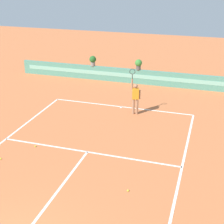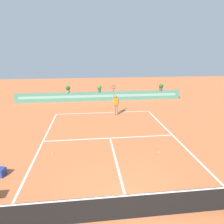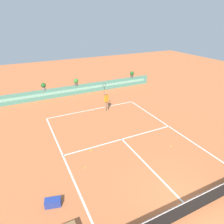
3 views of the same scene
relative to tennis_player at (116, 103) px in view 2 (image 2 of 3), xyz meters
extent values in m
plane|color=#C66B3D|center=(-1.00, -5.10, -1.05)|extent=(60.00, 60.00, 0.00)
cube|color=white|center=(-1.00, 0.79, -1.05)|extent=(8.22, 0.10, 0.01)
cube|color=white|center=(-1.00, -4.70, -1.05)|extent=(8.22, 0.10, 0.01)
cube|color=white|center=(-1.00, -7.90, -1.05)|extent=(0.10, 6.40, 0.01)
cube|color=white|center=(-5.11, -5.15, -1.05)|extent=(0.10, 11.89, 0.01)
cube|color=white|center=(3.11, -5.15, -1.05)|extent=(0.10, 11.89, 0.01)
cube|color=white|center=(-1.00, 0.69, -1.05)|extent=(0.10, 0.20, 0.01)
cube|color=black|center=(-1.00, -11.10, -0.57)|extent=(8.82, 0.02, 0.95)
cube|color=white|center=(-1.00, -11.10, -0.13)|extent=(8.82, 0.03, 0.06)
cube|color=#4C8E7A|center=(-1.00, 5.29, -0.55)|extent=(18.00, 0.20, 1.00)
cube|color=#7ABCA8|center=(-1.00, 5.19, -0.50)|extent=(17.10, 0.01, 0.28)
cylinder|color=#9E7051|center=(0.10, 0.03, -0.60)|extent=(0.14, 0.14, 0.90)
cylinder|color=#9E7051|center=(-0.09, -0.02, -0.60)|extent=(0.14, 0.14, 0.90)
cube|color=orange|center=(0.01, 0.00, 0.15)|extent=(0.40, 0.30, 0.60)
sphere|color=#9E7051|center=(0.01, 0.00, 0.58)|extent=(0.22, 0.22, 0.22)
cylinder|color=#9E7051|center=(-0.19, -0.05, 0.70)|extent=(0.09, 0.09, 0.55)
cylinder|color=black|center=(-0.19, -0.05, 1.12)|extent=(0.04, 0.04, 0.24)
torus|color=#262626|center=(-0.19, -0.05, 1.38)|extent=(0.31, 0.11, 0.31)
cylinder|color=#9E7051|center=(0.22, 0.06, 0.10)|extent=(0.09, 0.09, 0.50)
sphere|color=#CCE033|center=(-4.26, -6.37, -1.02)|extent=(0.07, 0.07, 0.07)
sphere|color=#CCE033|center=(-3.40, -4.98, -1.02)|extent=(0.07, 0.07, 0.07)
sphere|color=#CCE033|center=(1.43, -6.90, -1.02)|extent=(0.07, 0.07, 0.07)
cylinder|color=#514C47|center=(5.85, 5.29, 0.09)|extent=(0.32, 0.32, 0.28)
sphere|color=#235B23|center=(5.85, 5.29, 0.43)|extent=(0.48, 0.48, 0.48)
cylinder|color=gray|center=(-4.42, 5.29, 0.09)|extent=(0.32, 0.32, 0.28)
sphere|color=#235B23|center=(-4.42, 5.29, 0.43)|extent=(0.48, 0.48, 0.48)
cylinder|color=#514C47|center=(-1.08, 5.29, 0.09)|extent=(0.32, 0.32, 0.28)
sphere|color=#387F33|center=(-1.08, 5.29, 0.43)|extent=(0.48, 0.48, 0.48)
camera|label=1|loc=(3.84, -16.54, 6.31)|focal=53.46mm
camera|label=2|loc=(-2.24, -16.30, 4.24)|focal=32.28mm
camera|label=3|loc=(-6.83, -14.98, 6.67)|focal=32.45mm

